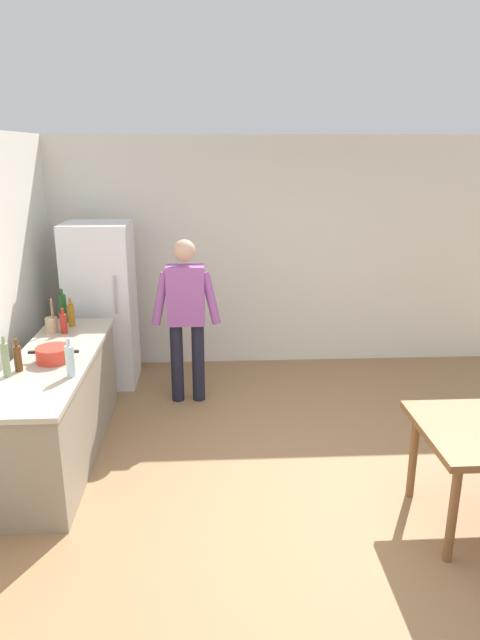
% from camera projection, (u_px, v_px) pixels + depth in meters
% --- Properties ---
extents(ground_plane, '(14.00, 14.00, 0.00)m').
position_uv_depth(ground_plane, '(307.00, 502.00, 4.16)').
color(ground_plane, '#936D47').
extents(wall_back, '(6.40, 0.12, 2.70)m').
position_uv_depth(wall_back, '(269.00, 253.00, 6.62)').
color(wall_back, silver).
rests_on(wall_back, ground_plane).
extents(kitchen_counter, '(0.64, 2.20, 0.90)m').
position_uv_depth(kitchen_counter, '(59.00, 407.00, 4.68)').
color(kitchen_counter, gray).
rests_on(kitchen_counter, ground_plane).
extents(refrigerator, '(0.70, 0.67, 1.80)m').
position_uv_depth(refrigerator, '(102.00, 305.00, 6.08)').
color(refrigerator, white).
rests_on(refrigerator, ground_plane).
extents(person, '(0.70, 0.22, 1.70)m').
position_uv_depth(person, '(186.00, 311.00, 5.58)').
color(person, '#1E1E2D').
rests_on(person, ground_plane).
extents(cooking_pot, '(0.40, 0.28, 0.12)m').
position_uv_depth(cooking_pot, '(54.00, 354.00, 4.45)').
color(cooking_pot, red).
rests_on(cooking_pot, kitchen_counter).
extents(utensil_jar, '(0.11, 0.11, 0.32)m').
position_uv_depth(utensil_jar, '(52.00, 324.00, 5.16)').
color(utensil_jar, tan).
rests_on(utensil_jar, kitchen_counter).
extents(bottle_vinegar_tall, '(0.06, 0.06, 0.32)m').
position_uv_depth(bottle_vinegar_tall, '(6.00, 359.00, 4.13)').
color(bottle_vinegar_tall, gray).
rests_on(bottle_vinegar_tall, kitchen_counter).
extents(bottle_oil_amber, '(0.06, 0.06, 0.28)m').
position_uv_depth(bottle_oil_amber, '(71.00, 315.00, 5.32)').
color(bottle_oil_amber, '#996619').
rests_on(bottle_oil_amber, kitchen_counter).
extents(bottle_water_clear, '(0.07, 0.07, 0.30)m').
position_uv_depth(bottle_water_clear, '(70.00, 361.00, 4.13)').
color(bottle_water_clear, silver).
rests_on(bottle_water_clear, kitchen_counter).
extents(bottle_wine_green, '(0.08, 0.08, 0.34)m').
position_uv_depth(bottle_wine_green, '(63.00, 308.00, 5.42)').
color(bottle_wine_green, '#1E5123').
rests_on(bottle_wine_green, kitchen_counter).
extents(bottle_sauce_red, '(0.06, 0.06, 0.24)m').
position_uv_depth(bottle_sauce_red, '(64.00, 323.00, 5.12)').
color(bottle_sauce_red, '#B22319').
rests_on(bottle_sauce_red, kitchen_counter).
extents(bottle_beer_brown, '(0.06, 0.06, 0.26)m').
position_uv_depth(bottle_beer_brown, '(18.00, 358.00, 4.24)').
color(bottle_beer_brown, '#5B3314').
rests_on(bottle_beer_brown, kitchen_counter).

